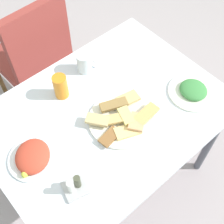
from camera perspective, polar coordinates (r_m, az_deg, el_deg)
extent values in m
plane|color=#AFA1A8|center=(2.05, -0.82, -11.52)|extent=(6.00, 6.00, 0.00)
cube|color=silver|center=(1.42, -1.15, -0.35)|extent=(1.09, 0.81, 0.02)
cylinder|color=#4B4D5A|center=(1.85, 17.83, -5.09)|extent=(0.04, 0.04, 0.70)
cylinder|color=#4B4D5A|center=(2.06, 3.07, 7.41)|extent=(0.04, 0.04, 0.70)
cube|color=#953732|center=(2.13, -15.02, 9.86)|extent=(0.44, 0.44, 0.06)
cube|color=#953732|center=(1.83, -13.40, 12.54)|extent=(0.40, 0.07, 0.46)
cylinder|color=brown|center=(2.47, -12.80, 10.78)|extent=(0.03, 0.03, 0.39)
cylinder|color=brown|center=(2.24, -7.12, 6.00)|extent=(0.03, 0.03, 0.39)
cylinder|color=brown|center=(2.14, -14.96, 0.48)|extent=(0.03, 0.03, 0.39)
cylinder|color=white|center=(1.38, 1.78, -1.51)|extent=(0.30, 0.30, 0.01)
cube|color=olive|center=(1.39, 0.31, 1.39)|extent=(0.14, 0.09, 0.01)
cube|color=#8F5F33|center=(1.32, -0.41, -4.58)|extent=(0.10, 0.07, 0.01)
cube|color=#DDCE78|center=(1.36, 2.61, -0.66)|extent=(0.08, 0.10, 0.01)
cube|color=tan|center=(1.35, -0.06, -1.40)|extent=(0.12, 0.09, 0.01)
cube|color=#E9A875|center=(1.34, 4.63, -1.77)|extent=(0.11, 0.10, 0.01)
cube|color=#EDC981|center=(1.33, 2.85, -3.58)|extent=(0.13, 0.10, 0.01)
cube|color=#E9A861|center=(1.37, 6.41, -0.32)|extent=(0.13, 0.07, 0.01)
cube|color=tan|center=(1.34, -2.70, -1.45)|extent=(0.10, 0.11, 0.01)
cube|color=#DFB474|center=(1.42, 3.04, 2.52)|extent=(0.11, 0.08, 0.01)
cylinder|color=white|center=(1.33, -14.31, -8.36)|extent=(0.21, 0.21, 0.01)
ellipsoid|color=#C8402D|center=(1.31, -14.50, -7.94)|extent=(0.21, 0.22, 0.06)
sphere|color=#DFE444|center=(1.29, -15.87, -11.05)|extent=(0.03, 0.03, 0.03)
cylinder|color=white|center=(1.52, 14.70, 3.62)|extent=(0.23, 0.23, 0.01)
ellipsoid|color=#3F8B45|center=(1.51, 14.83, 4.01)|extent=(0.14, 0.15, 0.04)
cylinder|color=orange|center=(1.44, -9.50, 4.68)|extent=(0.09, 0.09, 0.12)
cylinder|color=silver|center=(1.54, -5.15, 9.08)|extent=(0.08, 0.08, 0.10)
cube|color=white|center=(1.64, -1.34, 10.52)|extent=(0.15, 0.15, 0.00)
cube|color=silver|center=(1.63, -0.92, 10.28)|extent=(0.20, 0.04, 0.00)
cube|color=silver|center=(1.65, -1.76, 10.95)|extent=(0.20, 0.03, 0.00)
cube|color=#B2B2B7|center=(1.24, -6.85, -13.84)|extent=(0.11, 0.11, 0.01)
cylinder|color=white|center=(1.20, -7.68, -13.57)|extent=(0.03, 0.03, 0.07)
cylinder|color=#474937|center=(1.21, -6.43, -12.70)|extent=(0.03, 0.03, 0.07)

